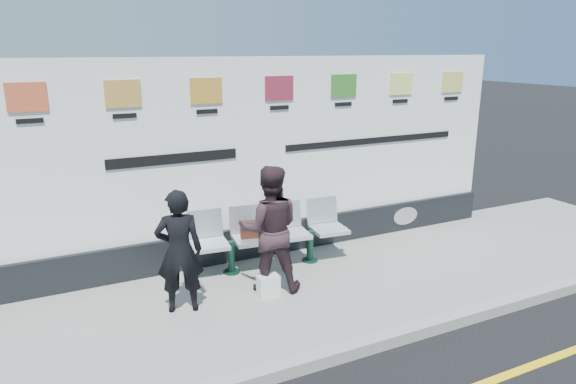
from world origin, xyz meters
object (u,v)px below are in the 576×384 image
object	(u,v)px
bench	(272,251)
woman_left	(179,251)
woman_right	(270,229)
billboard	(277,171)

from	to	relation	value
bench	woman_left	bearing A→B (deg)	-149.55
bench	woman_right	bearing A→B (deg)	-109.97
billboard	bench	size ratio (longest dim) A/B	3.44
bench	woman_left	xyz separation A→B (m)	(-1.52, -0.70, 0.52)
billboard	woman_right	distance (m)	1.46
bench	woman_left	size ratio (longest dim) A/B	1.51
bench	woman_right	xyz separation A→B (m)	(-0.32, -0.66, 0.60)
billboard	woman_left	xyz separation A→B (m)	(-1.88, -1.25, -0.53)
billboard	woman_right	size ratio (longest dim) A/B	4.73
billboard	bench	world-z (taller)	billboard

